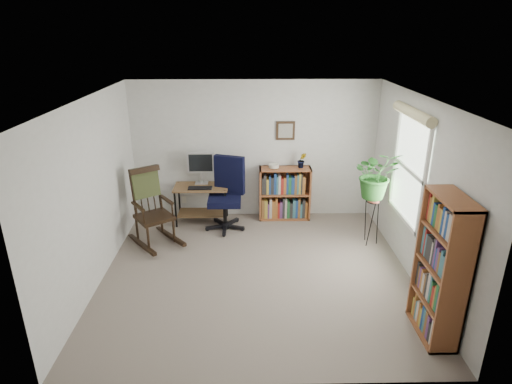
{
  "coord_description": "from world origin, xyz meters",
  "views": [
    {
      "loc": [
        -0.11,
        -5.15,
        3.2
      ],
      "look_at": [
        0.0,
        0.4,
        1.05
      ],
      "focal_mm": 30.0,
      "sensor_mm": 36.0,
      "label": 1
    }
  ],
  "objects_px": {
    "rocking_chair": "(153,207)",
    "tall_bookshelf": "(441,269)",
    "low_bookshelf": "(285,193)",
    "desk": "(202,204)",
    "office_chair": "(224,195)"
  },
  "relations": [
    {
      "from": "desk",
      "to": "rocking_chair",
      "type": "bearing_deg",
      "value": -129.62
    },
    {
      "from": "rocking_chair",
      "to": "low_bookshelf",
      "type": "height_order",
      "value": "rocking_chair"
    },
    {
      "from": "desk",
      "to": "low_bookshelf",
      "type": "xyz_separation_m",
      "value": [
        1.45,
        0.12,
        0.14
      ]
    },
    {
      "from": "rocking_chair",
      "to": "low_bookshelf",
      "type": "distance_m",
      "value": 2.29
    },
    {
      "from": "low_bookshelf",
      "to": "tall_bookshelf",
      "type": "relative_size",
      "value": 0.57
    },
    {
      "from": "office_chair",
      "to": "tall_bookshelf",
      "type": "bearing_deg",
      "value": -29.03
    },
    {
      "from": "office_chair",
      "to": "tall_bookshelf",
      "type": "height_order",
      "value": "tall_bookshelf"
    },
    {
      "from": "desk",
      "to": "office_chair",
      "type": "relative_size",
      "value": 0.74
    },
    {
      "from": "rocking_chair",
      "to": "tall_bookshelf",
      "type": "xyz_separation_m",
      "value": [
        3.49,
        -2.2,
        0.21
      ]
    },
    {
      "from": "office_chair",
      "to": "low_bookshelf",
      "type": "xyz_separation_m",
      "value": [
        1.03,
        0.41,
        -0.15
      ]
    },
    {
      "from": "low_bookshelf",
      "to": "tall_bookshelf",
      "type": "xyz_separation_m",
      "value": [
        1.39,
        -3.1,
        0.35
      ]
    },
    {
      "from": "rocking_chair",
      "to": "low_bookshelf",
      "type": "relative_size",
      "value": 1.3
    },
    {
      "from": "rocking_chair",
      "to": "tall_bookshelf",
      "type": "distance_m",
      "value": 4.13
    },
    {
      "from": "rocking_chair",
      "to": "low_bookshelf",
      "type": "bearing_deg",
      "value": -11.85
    },
    {
      "from": "low_bookshelf",
      "to": "rocking_chair",
      "type": "bearing_deg",
      "value": -156.63
    }
  ]
}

